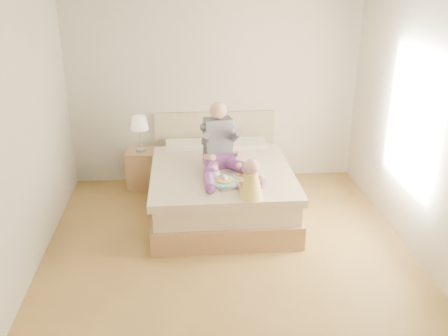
{
  "coord_description": "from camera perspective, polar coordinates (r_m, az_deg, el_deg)",
  "views": [
    {
      "loc": [
        -0.45,
        -4.68,
        2.93
      ],
      "look_at": [
        0.01,
        0.69,
        0.71
      ],
      "focal_mm": 40.0,
      "sensor_mm": 36.0,
      "label": 1
    }
  ],
  "objects": [
    {
      "name": "baby",
      "position": [
        5.28,
        3.06,
        -1.57
      ],
      "size": [
        0.29,
        0.4,
        0.44
      ],
      "rotation": [
        0.0,
        0.0,
        0.25
      ],
      "color": "#EDD24B",
      "rests_on": "bed"
    },
    {
      "name": "nightstand",
      "position": [
        7.04,
        -9.04,
        -0.09
      ],
      "size": [
        0.5,
        0.46,
        0.55
      ],
      "rotation": [
        0.0,
        0.0,
        -0.14
      ],
      "color": "#916843",
      "rests_on": "ground"
    },
    {
      "name": "bed",
      "position": [
        6.34,
        -0.42,
        -1.96
      ],
      "size": [
        1.7,
        2.18,
        1.0
      ],
      "color": "#916843",
      "rests_on": "ground"
    },
    {
      "name": "adult",
      "position": [
        5.98,
        -0.29,
        2.02
      ],
      "size": [
        0.7,
        1.04,
        0.83
      ],
      "rotation": [
        0.0,
        0.0,
        0.17
      ],
      "color": "#68327E",
      "rests_on": "bed"
    },
    {
      "name": "lamp",
      "position": [
        6.79,
        -9.65,
        4.86
      ],
      "size": [
        0.24,
        0.24,
        0.49
      ],
      "color": "#B8BCBF",
      "rests_on": "nightstand"
    },
    {
      "name": "tray",
      "position": [
        5.7,
        1.03,
        -1.28
      ],
      "size": [
        0.61,
        0.55,
        0.15
      ],
      "rotation": [
        0.0,
        0.0,
        0.36
      ],
      "color": "#B8BCBF",
      "rests_on": "bed"
    },
    {
      "name": "room",
      "position": [
        4.92,
        1.48,
        5.59
      ],
      "size": [
        4.02,
        4.22,
        2.71
      ],
      "color": "brown",
      "rests_on": "ground"
    }
  ]
}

